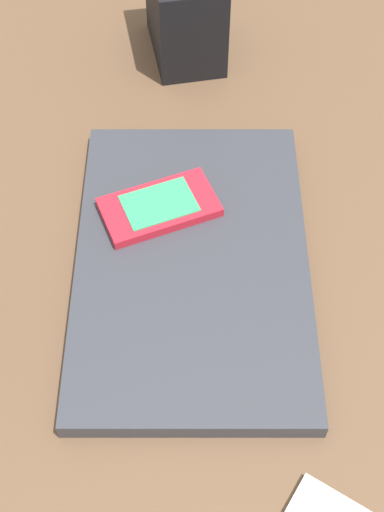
# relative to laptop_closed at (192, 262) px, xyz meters

# --- Properties ---
(desk_surface) EXTENTS (1.20, 0.80, 0.03)m
(desk_surface) POSITION_rel_laptop_closed_xyz_m (-0.05, -0.01, -0.02)
(desk_surface) COLOR brown
(desk_surface) RESTS_ON ground
(laptop_closed) EXTENTS (0.35, 0.23, 0.02)m
(laptop_closed) POSITION_rel_laptop_closed_xyz_m (0.00, 0.00, 0.00)
(laptop_closed) COLOR #33353D
(laptop_closed) RESTS_ON desk_surface
(cell_phone_on_laptop) EXTENTS (0.10, 0.13, 0.01)m
(cell_phone_on_laptop) POSITION_rel_laptop_closed_xyz_m (0.06, 0.03, 0.01)
(cell_phone_on_laptop) COLOR red
(cell_phone_on_laptop) RESTS_ON laptop_closed
(desk_organizer) EXTENTS (0.14, 0.10, 0.11)m
(desk_organizer) POSITION_rel_laptop_closed_xyz_m (0.34, 0.00, 0.05)
(desk_organizer) COLOR black
(desk_organizer) RESTS_ON desk_surface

